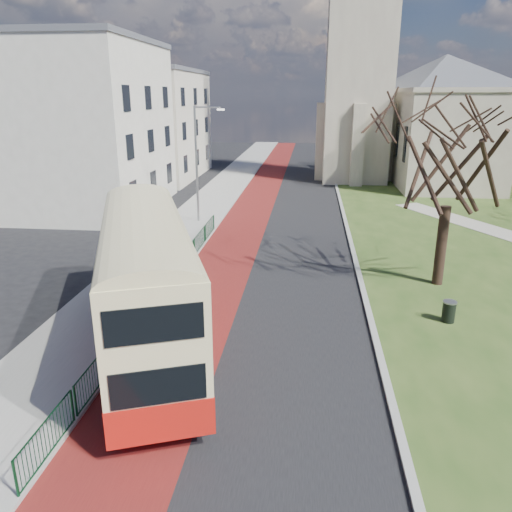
# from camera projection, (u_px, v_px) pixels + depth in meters

# --- Properties ---
(ground) EXTENTS (160.00, 160.00, 0.00)m
(ground) POSITION_uv_depth(u_px,v_px,m) (212.00, 343.00, 18.70)
(ground) COLOR black
(ground) RESTS_ON ground
(road_carriageway) EXTENTS (9.00, 120.00, 0.01)m
(road_carriageway) POSITION_uv_depth(u_px,v_px,m) (283.00, 218.00, 37.44)
(road_carriageway) COLOR black
(road_carriageway) RESTS_ON ground
(bus_lane) EXTENTS (3.40, 120.00, 0.01)m
(bus_lane) POSITION_uv_depth(u_px,v_px,m) (247.00, 217.00, 37.72)
(bus_lane) COLOR #591414
(bus_lane) RESTS_ON ground
(pavement_west) EXTENTS (4.00, 120.00, 0.12)m
(pavement_west) POSITION_uv_depth(u_px,v_px,m) (198.00, 215.00, 38.09)
(pavement_west) COLOR gray
(pavement_west) RESTS_ON ground
(kerb_west) EXTENTS (0.25, 120.00, 0.13)m
(kerb_west) POSITION_uv_depth(u_px,v_px,m) (224.00, 216.00, 37.89)
(kerb_west) COLOR #999993
(kerb_west) RESTS_ON ground
(kerb_east) EXTENTS (0.25, 80.00, 0.13)m
(kerb_east) POSITION_uv_depth(u_px,v_px,m) (343.00, 213.00, 38.84)
(kerb_east) COLOR #999993
(kerb_east) RESTS_ON ground
(pedestrian_railing) EXTENTS (0.07, 24.00, 1.12)m
(pedestrian_railing) POSITION_uv_depth(u_px,v_px,m) (165.00, 287.00, 22.61)
(pedestrian_railing) COLOR #0D3B1D
(pedestrian_railing) RESTS_ON ground
(gothic_church) EXTENTS (16.38, 18.00, 40.00)m
(gothic_church) POSITION_uv_depth(u_px,v_px,m) (407.00, 49.00, 49.25)
(gothic_church) COLOR gray
(gothic_church) RESTS_ON ground
(street_block_near) EXTENTS (10.30, 14.30, 13.00)m
(street_block_near) POSITION_uv_depth(u_px,v_px,m) (87.00, 126.00, 38.91)
(street_block_near) COLOR beige
(street_block_near) RESTS_ON ground
(street_block_far) EXTENTS (10.30, 16.30, 11.50)m
(street_block_far) POSITION_uv_depth(u_px,v_px,m) (151.00, 124.00, 54.26)
(street_block_far) COLOR beige
(street_block_far) RESTS_ON ground
(streetlamp) EXTENTS (2.13, 0.18, 8.00)m
(streetlamp) POSITION_uv_depth(u_px,v_px,m) (198.00, 158.00, 34.73)
(streetlamp) COLOR gray
(streetlamp) RESTS_ON pavement_west
(bus) EXTENTS (6.62, 11.94, 4.90)m
(bus) POSITION_uv_depth(u_px,v_px,m) (147.00, 279.00, 17.24)
(bus) COLOR #B61810
(bus) RESTS_ON ground
(winter_tree_near) EXTENTS (8.20, 8.20, 9.94)m
(winter_tree_near) POSITION_uv_depth(u_px,v_px,m) (454.00, 140.00, 22.26)
(winter_tree_near) COLOR black
(winter_tree_near) RESTS_ON grass_green
(litter_bin) EXTENTS (0.66, 0.66, 0.89)m
(litter_bin) POSITION_uv_depth(u_px,v_px,m) (449.00, 311.00, 20.20)
(litter_bin) COLOR black
(litter_bin) RESTS_ON grass_green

